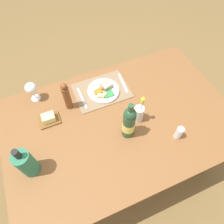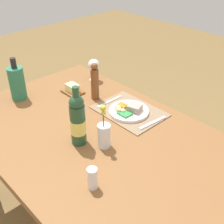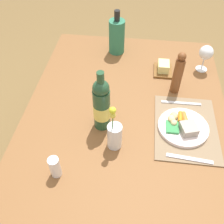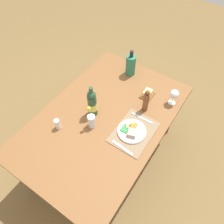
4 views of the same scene
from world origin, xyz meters
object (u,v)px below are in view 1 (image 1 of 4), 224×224
at_px(dinner_plate, 104,90).
at_px(flower_vase, 139,113).
at_px(knife, 82,98).
at_px(wine_glass, 31,88).
at_px(dining_table, 120,126).
at_px(butter_dish, 49,119).
at_px(salt_shaker, 179,133).
at_px(fork, 123,83).
at_px(cooler_bottle, 26,163).
at_px(wine_bottle, 129,123).
at_px(pepper_mill, 67,96).

relative_size(dinner_plate, flower_vase, 0.96).
relative_size(knife, wine_glass, 1.29).
bearing_deg(dining_table, butter_dish, -23.10).
relative_size(dining_table, salt_shaker, 15.25).
bearing_deg(flower_vase, dining_table, -15.92).
relative_size(knife, flower_vase, 0.83).
height_order(fork, salt_shaker, salt_shaker).
distance_m(fork, wine_glass, 0.64).
bearing_deg(cooler_bottle, knife, -138.67).
bearing_deg(butter_dish, dining_table, 156.90).
bearing_deg(dining_table, wine_bottle, 93.45).
bearing_deg(wine_glass, butter_dish, 102.12).
relative_size(knife, cooler_bottle, 0.74).
distance_m(dinner_plate, cooler_bottle, 0.69).
bearing_deg(pepper_mill, dining_table, 138.61).
relative_size(dinner_plate, fork, 1.19).
distance_m(flower_vase, wine_glass, 0.73).
bearing_deg(wine_bottle, dining_table, -86.55).
xyz_separation_m(flower_vase, cooler_bottle, (0.70, 0.07, 0.03)).
relative_size(dinner_plate, knife, 1.16).
relative_size(dining_table, dinner_plate, 6.63).
distance_m(knife, wine_glass, 0.34).
bearing_deg(dinner_plate, flower_vase, 112.89).
bearing_deg(fork, dining_table, 66.95).
xyz_separation_m(cooler_bottle, butter_dish, (-0.17, -0.28, -0.08)).
relative_size(knife, wine_bottle, 0.64).
distance_m(flower_vase, butter_dish, 0.58).
bearing_deg(wine_glass, fork, 169.39).
bearing_deg(cooler_bottle, pepper_mill, -133.31).
bearing_deg(knife, dining_table, 121.89).
relative_size(fork, butter_dish, 1.46).
height_order(flower_vase, salt_shaker, flower_vase).
bearing_deg(cooler_bottle, wine_glass, -103.44).
distance_m(butter_dish, pepper_mill, 0.19).
bearing_deg(dining_table, salt_shaker, 138.95).
bearing_deg(wine_bottle, fork, -110.78).
xyz_separation_m(flower_vase, pepper_mill, (0.38, -0.27, 0.04)).
xyz_separation_m(fork, wine_glass, (0.62, -0.12, 0.10)).
xyz_separation_m(dinner_plate, flower_vase, (-0.12, 0.29, 0.05)).
height_order(dining_table, pepper_mill, pepper_mill).
bearing_deg(flower_vase, butter_dish, -21.63).
bearing_deg(dinner_plate, pepper_mill, 5.17).
height_order(butter_dish, pepper_mill, pepper_mill).
bearing_deg(pepper_mill, salt_shaker, 138.78).
bearing_deg(wine_glass, cooler_bottle, 76.56).
height_order(knife, cooler_bottle, cooler_bottle).
relative_size(knife, salt_shaker, 1.98).
relative_size(flower_vase, pepper_mill, 1.01).
distance_m(knife, pepper_mill, 0.15).
xyz_separation_m(dinner_plate, wine_bottle, (-0.02, 0.36, 0.11)).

